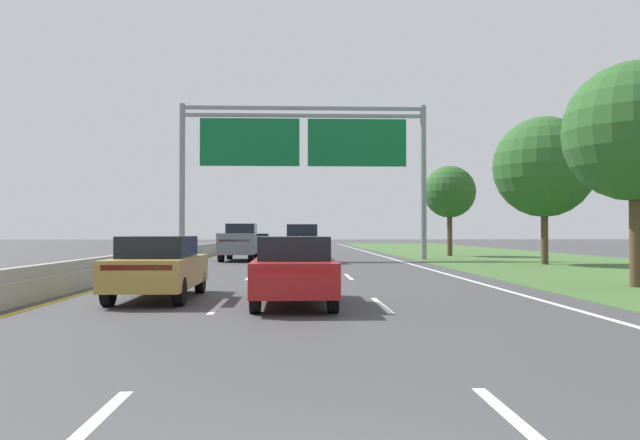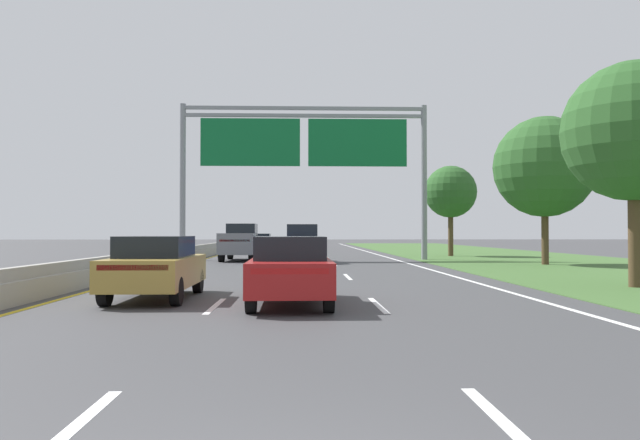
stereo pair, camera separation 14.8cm
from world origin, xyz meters
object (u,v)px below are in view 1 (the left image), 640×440
(car_gold_left_lane_sedan, at_px, (159,266))
(roadside_tree_far, at_px, (450,192))
(overhead_sign_gantry, at_px, (304,149))
(car_blue_centre_lane_suv, at_px, (301,243))
(roadside_tree_near, at_px, (635,132))
(roadside_tree_mid, at_px, (544,167))
(car_red_centre_lane_sedan, at_px, (294,269))
(car_navy_left_lane_sedan, at_px, (260,242))
(car_darkgreen_centre_lane_sedan, at_px, (297,242))
(pickup_truck_grey, at_px, (240,242))

(car_gold_left_lane_sedan, height_order, roadside_tree_far, roadside_tree_far)
(overhead_sign_gantry, height_order, roadside_tree_far, overhead_sign_gantry)
(car_blue_centre_lane_suv, xyz_separation_m, roadside_tree_near, (10.00, -16.16, 3.61))
(roadside_tree_mid, bearing_deg, car_red_centre_lane_sedan, -127.02)
(overhead_sign_gantry, distance_m, car_navy_left_lane_sedan, 20.75)
(car_darkgreen_centre_lane_sedan, xyz_separation_m, car_navy_left_lane_sedan, (-3.41, 1.51, 0.00))
(roadside_tree_near, relative_size, roadside_tree_mid, 0.89)
(pickup_truck_grey, bearing_deg, car_blue_centre_lane_suv, -121.48)
(car_red_centre_lane_sedan, height_order, roadside_tree_near, roadside_tree_near)
(car_navy_left_lane_sedan, bearing_deg, roadside_tree_mid, -147.02)
(car_red_centre_lane_sedan, distance_m, car_navy_left_lane_sedan, 42.65)
(car_darkgreen_centre_lane_sedan, bearing_deg, pickup_truck_grey, 169.25)
(pickup_truck_grey, distance_m, car_darkgreen_centre_lane_sedan, 18.82)
(car_darkgreen_centre_lane_sedan, distance_m, car_navy_left_lane_sedan, 3.73)
(roadside_tree_far, bearing_deg, car_navy_left_lane_sedan, 135.42)
(car_blue_centre_lane_suv, height_order, roadside_tree_near, roadside_tree_near)
(overhead_sign_gantry, bearing_deg, roadside_tree_mid, -25.82)
(roadside_tree_near, bearing_deg, car_navy_left_lane_sedan, 109.49)
(car_navy_left_lane_sedan, height_order, roadside_tree_far, roadside_tree_far)
(overhead_sign_gantry, relative_size, car_red_centre_lane_sedan, 3.41)
(car_navy_left_lane_sedan, distance_m, roadside_tree_near, 41.04)
(roadside_tree_far, bearing_deg, car_red_centre_lane_sedan, -110.68)
(roadside_tree_near, distance_m, roadside_tree_mid, 13.25)
(car_blue_centre_lane_suv, relative_size, roadside_tree_mid, 0.62)
(car_red_centre_lane_sedan, bearing_deg, roadside_tree_mid, -37.67)
(car_gold_left_lane_sedan, relative_size, roadside_tree_far, 0.69)
(roadside_tree_near, bearing_deg, car_gold_left_lane_sedan, -168.87)
(car_gold_left_lane_sedan, height_order, roadside_tree_mid, roadside_tree_mid)
(car_navy_left_lane_sedan, bearing_deg, overhead_sign_gantry, -168.40)
(overhead_sign_gantry, relative_size, car_gold_left_lane_sedan, 3.42)
(car_navy_left_lane_sedan, bearing_deg, roadside_tree_far, -133.96)
(roadside_tree_mid, distance_m, roadside_tree_far, 11.78)
(pickup_truck_grey, xyz_separation_m, car_gold_left_lane_sedan, (-0.05, -21.19, -0.26))
(roadside_tree_far, bearing_deg, overhead_sign_gantry, -151.56)
(roadside_tree_near, xyz_separation_m, roadside_tree_mid, (2.53, 13.01, 0.34))
(overhead_sign_gantry, distance_m, roadside_tree_mid, 13.85)
(car_red_centre_lane_sedan, xyz_separation_m, car_gold_left_lane_sedan, (-3.38, 1.32, 0.00))
(car_blue_centre_lane_suv, bearing_deg, roadside_tree_far, -51.92)
(pickup_truck_grey, bearing_deg, car_darkgreen_centre_lane_sedan, -9.21)
(car_gold_left_lane_sedan, height_order, car_navy_left_lane_sedan, same)
(car_blue_centre_lane_suv, height_order, roadside_tree_mid, roadside_tree_mid)
(pickup_truck_grey, distance_m, car_navy_left_lane_sedan, 20.02)
(car_gold_left_lane_sedan, distance_m, car_darkgreen_centre_lane_sedan, 39.85)
(overhead_sign_gantry, height_order, car_navy_left_lane_sedan, overhead_sign_gantry)
(roadside_tree_mid, bearing_deg, pickup_truck_grey, 161.23)
(car_blue_centre_lane_suv, bearing_deg, car_darkgreen_centre_lane_sedan, -0.12)
(car_red_centre_lane_sedan, bearing_deg, car_navy_left_lane_sedan, 3.82)
(car_gold_left_lane_sedan, bearing_deg, car_navy_left_lane_sedan, -0.26)
(car_red_centre_lane_sedan, distance_m, roadside_tree_near, 11.72)
(car_navy_left_lane_sedan, xyz_separation_m, roadside_tree_near, (13.63, -38.52, 3.89))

